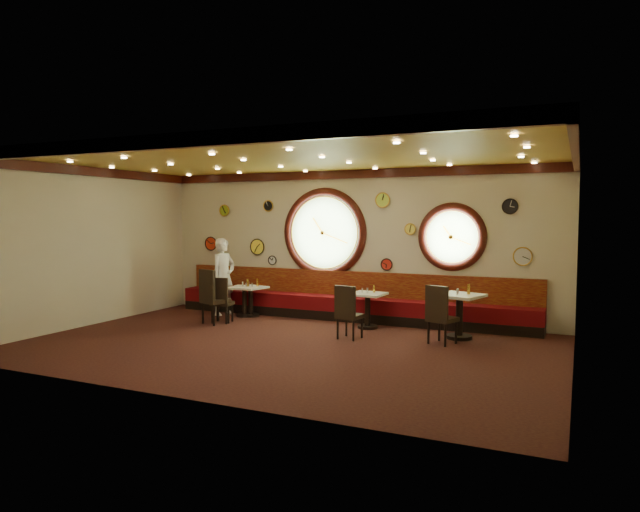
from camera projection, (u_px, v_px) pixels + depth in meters
The scene contains 50 objects.
floor at pixel (285, 346), 9.73m from camera, with size 9.00×6.00×0.00m, color black.
ceiling at pixel (284, 157), 9.50m from camera, with size 9.00×6.00×0.02m, color gold.
wall_back at pixel (350, 245), 12.34m from camera, with size 9.00×0.02×3.20m, color beige.
wall_front at pixel (167, 267), 6.89m from camera, with size 9.00×0.02×3.20m, color beige.
wall_left at pixel (88, 247), 11.49m from camera, with size 0.02×6.00×3.20m, color beige.
wall_right at pixel (576, 261), 7.74m from camera, with size 0.02×6.00×3.20m, color beige.
molding_back at pixel (349, 174), 12.18m from camera, with size 9.00×0.10×0.18m, color #340D09.
molding_front at pixel (168, 141), 6.83m from camera, with size 9.00×0.10×0.18m, color #340D09.
molding_left at pixel (87, 171), 11.36m from camera, with size 0.10×6.00×0.18m, color #340D09.
molding_right at pixel (576, 149), 7.66m from camera, with size 0.10×6.00×0.18m, color #340D09.
banquette_base at pixel (345, 315), 12.19m from camera, with size 8.00×0.55×0.20m, color black.
banquette_seat at pixel (345, 304), 12.17m from camera, with size 8.00×0.55×0.30m, color #54070D.
banquette_back at pixel (349, 284), 12.34m from camera, with size 8.00×0.10×0.55m, color #5B070B.
porthole_left_glass at pixel (325, 233), 12.56m from camera, with size 1.66×1.66×0.02m, color #92BC70.
porthole_left_frame at pixel (324, 233), 12.55m from camera, with size 1.98×1.98×0.18m, color #340D09.
porthole_left_ring at pixel (324, 233), 12.52m from camera, with size 1.61×1.61×0.03m, color gold.
porthole_right_glass at pixel (452, 237), 11.40m from camera, with size 1.10×1.10×0.02m, color #92BC70.
porthole_right_frame at pixel (452, 237), 11.39m from camera, with size 1.38×1.38×0.18m, color #340D09.
porthole_right_ring at pixel (452, 237), 11.36m from camera, with size 1.09×1.09×0.03m, color gold.
wall_clock_0 at pixel (410, 229), 11.71m from camera, with size 0.22×0.22×0.03m, color #FDE854.
wall_clock_1 at pixel (510, 206), 10.87m from camera, with size 0.28×0.28×0.03m, color black.
wall_clock_2 at pixel (387, 264), 11.97m from camera, with size 0.24×0.24×0.03m, color red.
wall_clock_3 at pixel (523, 256), 10.83m from camera, with size 0.34×0.34×0.03m, color silver.
wall_clock_4 at pixel (225, 210), 13.58m from camera, with size 0.26×0.26×0.03m, color #8AB123.
wall_clock_5 at pixel (257, 247), 13.26m from camera, with size 0.36×0.36×0.03m, color yellow.
wall_clock_6 at pixel (273, 260), 13.12m from camera, with size 0.20×0.20×0.03m, color white.
wall_clock_7 at pixel (268, 206), 13.07m from camera, with size 0.24×0.24×0.03m, color black.
wall_clock_8 at pixel (383, 200), 11.92m from camera, with size 0.30×0.30×0.03m, color #BDE146.
wall_clock_9 at pixel (211, 244), 13.80m from camera, with size 0.32×0.32×0.03m, color red.
table_a at pixel (245, 298), 12.59m from camera, with size 0.67×0.67×0.66m.
table_b at pixel (251, 298), 12.59m from camera, with size 0.72×0.72×0.66m.
table_c at pixel (368, 306), 11.25m from camera, with size 0.69×0.69×0.70m.
table_d at pixel (459, 311), 10.28m from camera, with size 0.92×0.92×0.81m.
chair_a at pixel (211, 293), 11.65m from camera, with size 0.60×0.60×0.70m.
chair_b at pixel (220, 297), 11.77m from camera, with size 0.47×0.47×0.59m.
chair_c at pixel (347, 309), 10.20m from camera, with size 0.46×0.46×0.61m.
chair_d at pixel (440, 311), 9.79m from camera, with size 0.55×0.55×0.64m.
condiment_a_salt at pixel (243, 284), 12.59m from camera, with size 0.04×0.04×0.11m, color silver.
condiment_b_salt at pixel (249, 283), 12.70m from camera, with size 0.04×0.04×0.11m, color silver.
condiment_c_salt at pixel (362, 290), 11.30m from camera, with size 0.03×0.03×0.09m, color silver.
condiment_d_salt at pixel (458, 291), 10.31m from camera, with size 0.03×0.03×0.09m, color silver.
condiment_a_pepper at pixel (246, 285), 12.53m from camera, with size 0.03×0.03×0.09m, color #B8B9BD.
condiment_b_pepper at pixel (252, 285), 12.55m from camera, with size 0.03×0.03×0.09m, color silver.
condiment_c_pepper at pixel (367, 290), 11.18m from camera, with size 0.04×0.04×0.11m, color silver.
condiment_d_pepper at pixel (457, 292), 10.19m from camera, with size 0.04×0.04×0.10m, color silver.
condiment_a_bottle at pixel (248, 283), 12.58m from camera, with size 0.05×0.05×0.16m, color gold.
condiment_b_bottle at pixel (257, 282), 12.62m from camera, with size 0.05×0.05×0.17m, color gold.
condiment_c_bottle at pixel (374, 289), 11.29m from camera, with size 0.05×0.05×0.15m, color gold.
condiment_d_bottle at pixel (469, 289), 10.23m from camera, with size 0.06×0.06×0.18m, color gold.
waiter at pixel (224, 276), 12.80m from camera, with size 0.63×0.41×1.72m, color white.
Camera 1 is at (4.55, -8.47, 2.21)m, focal length 32.00 mm.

